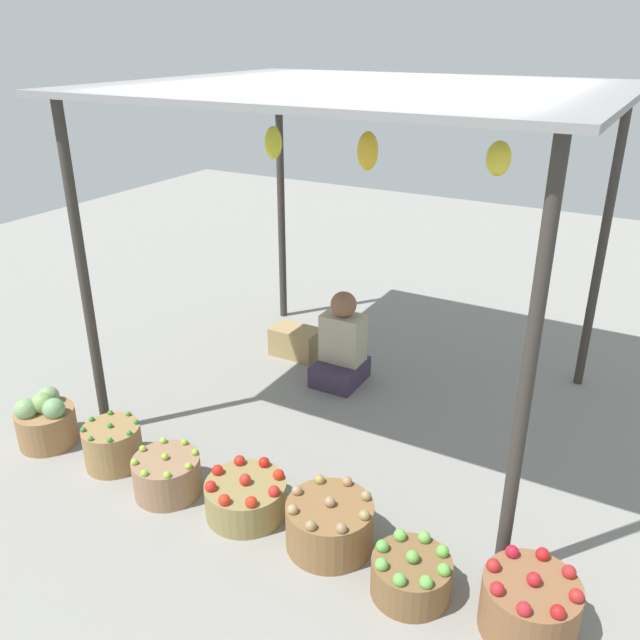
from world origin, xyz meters
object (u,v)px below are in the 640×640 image
(basket_limes, at_px, (167,475))
(basket_green_apples, at_px, (411,575))
(vendor_person, at_px, (342,348))
(basket_red_apples, at_px, (529,605))
(basket_green_chilies, at_px, (113,445))
(wooden_crate_near_vendor, at_px, (296,342))
(basket_red_tomatoes, at_px, (246,497))
(basket_potatoes, at_px, (330,524))
(basket_cabbages, at_px, (46,421))

(basket_limes, bearing_deg, basket_green_apples, -0.41)
(vendor_person, xyz_separation_m, basket_red_apples, (1.93, -1.76, -0.15))
(basket_green_chilies, height_order, wooden_crate_near_vendor, basket_green_chilies)
(basket_red_tomatoes, height_order, basket_green_apples, basket_red_tomatoes)
(basket_limes, bearing_deg, basket_potatoes, 4.63)
(basket_limes, relative_size, basket_potatoes, 0.85)
(vendor_person, bearing_deg, basket_green_apples, -53.45)
(basket_limes, distance_m, basket_red_apples, 2.22)
(basket_cabbages, distance_m, basket_potatoes, 2.21)
(basket_cabbages, bearing_deg, basket_limes, -0.41)
(wooden_crate_near_vendor, bearing_deg, basket_green_apples, -46.67)
(vendor_person, distance_m, basket_potatoes, 1.92)
(basket_limes, distance_m, basket_green_apples, 1.64)
(basket_green_apples, height_order, wooden_crate_near_vendor, basket_green_apples)
(wooden_crate_near_vendor, bearing_deg, basket_red_apples, -38.32)
(basket_potatoes, relative_size, basket_red_apples, 1.06)
(basket_limes, height_order, basket_red_tomatoes, basket_limes)
(basket_red_tomatoes, relative_size, basket_green_apples, 1.18)
(basket_limes, relative_size, basket_red_tomatoes, 0.86)
(basket_potatoes, bearing_deg, vendor_person, 115.54)
(basket_green_apples, relative_size, basket_red_apples, 0.89)
(basket_red_tomatoes, xyz_separation_m, basket_potatoes, (0.56, 0.01, 0.03))
(basket_green_chilies, distance_m, wooden_crate_near_vendor, 1.99)
(wooden_crate_near_vendor, bearing_deg, basket_limes, -81.83)
(vendor_person, relative_size, basket_red_tomatoes, 1.59)
(basket_cabbages, distance_m, basket_red_tomatoes, 1.65)
(basket_green_chilies, height_order, basket_green_apples, basket_green_chilies)
(vendor_person, xyz_separation_m, basket_potatoes, (0.83, -1.73, -0.16))
(basket_limes, height_order, wooden_crate_near_vendor, basket_limes)
(vendor_person, relative_size, basket_cabbages, 1.95)
(vendor_person, xyz_separation_m, basket_cabbages, (-1.38, -1.81, -0.12))
(wooden_crate_near_vendor, bearing_deg, vendor_person, -20.69)
(vendor_person, bearing_deg, basket_red_tomatoes, -81.46)
(basket_red_tomatoes, bearing_deg, vendor_person, 98.54)
(basket_cabbages, height_order, basket_green_apples, basket_cabbages)
(basket_potatoes, xyz_separation_m, wooden_crate_near_vendor, (-1.40, 1.94, -0.01))
(basket_green_chilies, relative_size, basket_green_apples, 0.92)
(basket_green_apples, bearing_deg, basket_red_apples, 6.26)
(basket_red_tomatoes, distance_m, wooden_crate_near_vendor, 2.12)
(basket_red_tomatoes, relative_size, wooden_crate_near_vendor, 1.16)
(basket_cabbages, relative_size, basket_potatoes, 0.81)
(basket_cabbages, distance_m, basket_green_apples, 2.74)
(basket_red_tomatoes, bearing_deg, wooden_crate_near_vendor, 113.14)
(basket_cabbages, distance_m, wooden_crate_near_vendor, 2.18)
(basket_potatoes, height_order, basket_green_apples, basket_potatoes)
(vendor_person, relative_size, basket_limes, 1.86)
(vendor_person, distance_m, basket_red_tomatoes, 1.77)
(basket_limes, height_order, basket_green_apples, basket_limes)
(basket_red_tomatoes, height_order, basket_potatoes, basket_potatoes)
(basket_green_chilies, xyz_separation_m, basket_red_apples, (2.73, 0.00, 0.01))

